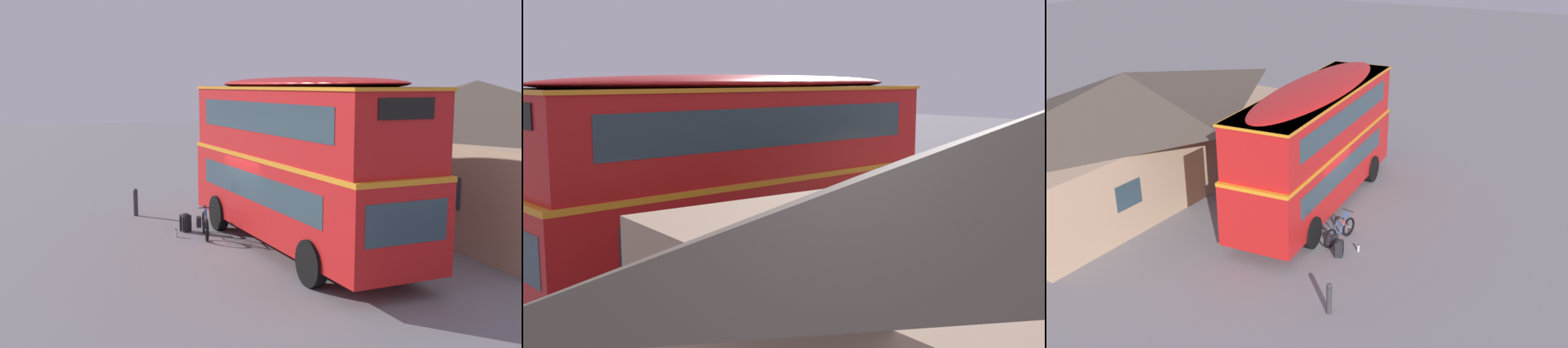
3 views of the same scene
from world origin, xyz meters
TOP-DOWN VIEW (x-y plane):
  - ground_plane at (0.00, 0.00)m, footprint 120.00×120.00m
  - double_decker_bus at (0.94, 0.57)m, footprint 10.06×3.16m
  - touring_bicycle at (-1.33, -1.48)m, footprint 1.73×0.52m
  - backpack_on_ground at (-2.16, -1.87)m, footprint 0.38×0.36m
  - water_bottle_clear_plastic at (-1.58, -2.31)m, footprint 0.08×0.08m
  - kerb_bollard at (-5.10, -2.97)m, footprint 0.16×0.16m

SIDE VIEW (x-z plane):
  - ground_plane at x=0.00m, z-range 0.00..0.00m
  - water_bottle_clear_plastic at x=-1.58m, z-range -0.01..0.24m
  - backpack_on_ground at x=-2.16m, z-range 0.01..0.60m
  - touring_bicycle at x=-1.33m, z-range -0.14..0.88m
  - kerb_bollard at x=-5.10m, z-range 0.01..0.98m
  - double_decker_bus at x=0.94m, z-range 0.25..5.04m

